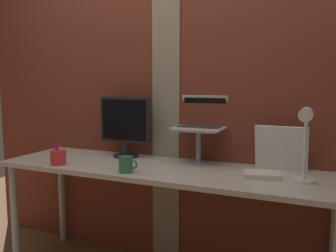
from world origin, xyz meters
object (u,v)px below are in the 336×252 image
object	(u,v)px
desk_lamp	(305,137)
coffee_mug	(126,164)
laptop	(202,119)
monitor	(125,123)
whiteboard_panel	(281,148)
pen_cup	(58,157)

from	to	relation	value
desk_lamp	coffee_mug	world-z (taller)	desk_lamp
laptop	coffee_mug	size ratio (longest dim) A/B	2.65
monitor	whiteboard_panel	xyz separation A→B (m)	(1.06, 0.04, -0.11)
monitor	pen_cup	bearing A→B (deg)	-125.41
laptop	whiteboard_panel	xyz separation A→B (m)	(0.51, -0.03, -0.15)
laptop	pen_cup	world-z (taller)	laptop
laptop	pen_cup	distance (m)	0.97
pen_cup	whiteboard_panel	bearing A→B (deg)	17.52
whiteboard_panel	coffee_mug	distance (m)	0.94
laptop	pen_cup	size ratio (longest dim) A/B	1.90
desk_lamp	pen_cup	size ratio (longest dim) A/B	2.40
whiteboard_panel	coffee_mug	size ratio (longest dim) A/B	2.54
whiteboard_panel	desk_lamp	world-z (taller)	desk_lamp
monitor	whiteboard_panel	bearing A→B (deg)	1.92
laptop	whiteboard_panel	size ratio (longest dim) A/B	1.04
monitor	pen_cup	size ratio (longest dim) A/B	2.52
laptop	coffee_mug	world-z (taller)	laptop
laptop	whiteboard_panel	bearing A→B (deg)	-3.65
coffee_mug	whiteboard_panel	bearing A→B (deg)	26.94
laptop	coffee_mug	xyz separation A→B (m)	(-0.32, -0.46, -0.24)
pen_cup	coffee_mug	xyz separation A→B (m)	(0.51, 0.00, -0.00)
desk_lamp	pen_cup	distance (m)	1.51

